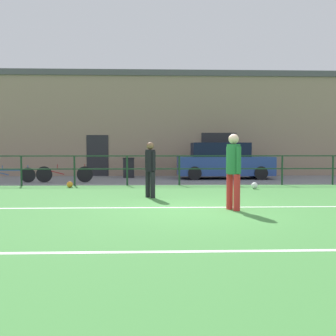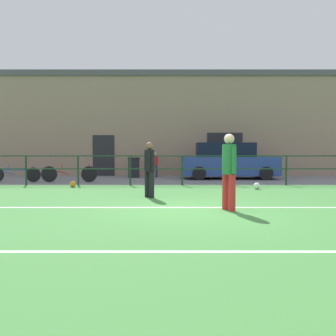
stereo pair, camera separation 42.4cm
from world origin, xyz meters
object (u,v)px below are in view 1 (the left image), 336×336
object	(u,v)px
player_goalkeeper	(150,166)
bicycle_parked_1	(64,174)
soccer_ball_spare	(70,184)
soccer_ball_match	(254,186)
trash_bin_0	(129,168)
player_striker	(233,167)
parked_car_red	(223,162)
spectator_child	(150,163)
bicycle_parked_0	(9,175)

from	to	relation	value
player_goalkeeper	bicycle_parked_1	distance (m)	6.16
soccer_ball_spare	bicycle_parked_1	distance (m)	2.07
soccer_ball_match	trash_bin_0	world-z (taller)	trash_bin_0
player_goalkeeper	player_striker	distance (m)	3.02
player_striker	soccer_ball_spare	size ratio (longest dim) A/B	7.81
bicycle_parked_1	soccer_ball_match	bearing A→B (deg)	-20.36
player_striker	parked_car_red	xyz separation A→B (m)	(1.41, 9.16, -0.18)
player_striker	spectator_child	distance (m)	10.38
soccer_ball_spare	bicycle_parked_1	xyz separation A→B (m)	(-0.64, 1.96, 0.25)
soccer_ball_spare	spectator_child	size ratio (longest dim) A/B	0.18
player_goalkeeper	bicycle_parked_0	distance (m)	7.69
bicycle_parked_0	soccer_ball_match	bearing A→B (deg)	-15.79
player_striker	parked_car_red	size ratio (longest dim) A/B	0.40
player_goalkeeper	bicycle_parked_1	size ratio (longest dim) A/B	0.68
player_goalkeeper	soccer_ball_spare	bearing A→B (deg)	-173.41
player_goalkeeper	parked_car_red	distance (m)	7.60
player_goalkeeper	soccer_ball_match	size ratio (longest dim) A/B	6.90
soccer_ball_match	bicycle_parked_1	distance (m)	7.68
spectator_child	bicycle_parked_1	bearing A→B (deg)	58.13
parked_car_red	bicycle_parked_1	world-z (taller)	parked_car_red
bicycle_parked_1	trash_bin_0	bearing A→B (deg)	45.88
bicycle_parked_0	player_striker	bearing A→B (deg)	-43.39
soccer_ball_match	spectator_child	xyz separation A→B (m)	(-3.73, 5.53, 0.59)
player_goalkeeper	soccer_ball_match	world-z (taller)	player_goalkeeper
spectator_child	parked_car_red	world-z (taller)	parked_car_red
bicycle_parked_1	trash_bin_0	world-z (taller)	trash_bin_0
soccer_ball_match	bicycle_parked_1	xyz separation A→B (m)	(-7.20, 2.67, 0.25)
player_striker	bicycle_parked_1	world-z (taller)	player_striker
player_striker	bicycle_parked_1	distance (m)	9.17
bicycle_parked_0	bicycle_parked_1	bearing A→B (deg)	-0.00
spectator_child	bicycle_parked_0	size ratio (longest dim) A/B	0.57
bicycle_parked_0	trash_bin_0	distance (m)	5.37
soccer_ball_match	parked_car_red	distance (m)	4.58
soccer_ball_match	parked_car_red	xyz separation A→B (m)	(-0.29, 4.52, 0.69)
player_striker	bicycle_parked_0	world-z (taller)	player_striker
parked_car_red	player_goalkeeper	bearing A→B (deg)	-115.97
player_striker	bicycle_parked_0	xyz separation A→B (m)	(-7.74, 7.32, -0.64)
player_striker	soccer_ball_match	distance (m)	5.02
player_goalkeeper	soccer_ball_match	bearing A→B (deg)	84.94
soccer_ball_spare	trash_bin_0	size ratio (longest dim) A/B	0.23
player_goalkeeper	bicycle_parked_1	bearing A→B (deg)	178.06
player_goalkeeper	soccer_ball_spare	distance (m)	4.29
trash_bin_0	player_striker	bearing A→B (deg)	-72.99
soccer_ball_spare	parked_car_red	xyz separation A→B (m)	(6.27, 3.81, 0.69)
player_goalkeeper	parked_car_red	xyz separation A→B (m)	(3.33, 6.83, -0.10)
trash_bin_0	bicycle_parked_1	bearing A→B (deg)	-134.12
spectator_child	bicycle_parked_0	world-z (taller)	spectator_child
spectator_child	bicycle_parked_0	distance (m)	6.40
player_goalkeeper	trash_bin_0	distance (m)	7.62
bicycle_parked_0	bicycle_parked_1	size ratio (longest dim) A/B	0.92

